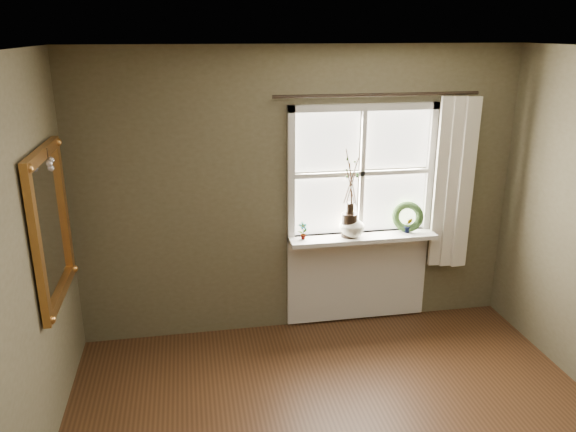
# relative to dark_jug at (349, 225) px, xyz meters

# --- Properties ---
(ceiling) EXTENTS (4.50, 4.50, 0.00)m
(ceiling) POSITION_rel_dark_jug_xyz_m (-0.42, -2.12, 1.57)
(ceiling) COLOR silver
(ceiling) RESTS_ON ground
(wall_back) EXTENTS (4.00, 0.10, 2.60)m
(wall_back) POSITION_rel_dark_jug_xyz_m (-0.42, 0.18, 0.27)
(wall_back) COLOR brown
(wall_back) RESTS_ON ground
(window_frame) EXTENTS (1.36, 0.06, 1.24)m
(window_frame) POSITION_rel_dark_jug_xyz_m (0.13, 0.11, 0.45)
(window_frame) COLOR silver
(window_frame) RESTS_ON wall_back
(window_sill) EXTENTS (1.36, 0.26, 0.04)m
(window_sill) POSITION_rel_dark_jug_xyz_m (0.13, 0.00, -0.13)
(window_sill) COLOR silver
(window_sill) RESTS_ON wall_back
(window_apron) EXTENTS (1.36, 0.04, 0.88)m
(window_apron) POSITION_rel_dark_jug_xyz_m (0.13, 0.11, -0.57)
(window_apron) COLOR silver
(window_apron) RESTS_ON ground
(dark_jug) EXTENTS (0.20, 0.20, 0.22)m
(dark_jug) POSITION_rel_dark_jug_xyz_m (0.00, 0.00, 0.00)
(dark_jug) COLOR black
(dark_jug) RESTS_ON window_sill
(cream_vase) EXTENTS (0.28, 0.28, 0.23)m
(cream_vase) POSITION_rel_dark_jug_xyz_m (0.02, 0.00, 0.01)
(cream_vase) COLOR silver
(cream_vase) RESTS_ON window_sill
(wreath) EXTENTS (0.32, 0.24, 0.30)m
(wreath) POSITION_rel_dark_jug_xyz_m (0.57, 0.04, -0.00)
(wreath) COLOR #28431D
(wreath) RESTS_ON window_sill
(potted_plant_left) EXTENTS (0.10, 0.08, 0.16)m
(potted_plant_left) POSITION_rel_dark_jug_xyz_m (-0.43, 0.00, -0.03)
(potted_plant_left) COLOR #28431D
(potted_plant_left) RESTS_ON window_sill
(potted_plant_right) EXTENTS (0.09, 0.08, 0.15)m
(potted_plant_right) POSITION_rel_dark_jug_xyz_m (0.56, 0.00, -0.04)
(potted_plant_right) COLOR #28431D
(potted_plant_right) RESTS_ON window_sill
(curtain) EXTENTS (0.36, 0.12, 1.59)m
(curtain) POSITION_rel_dark_jug_xyz_m (0.97, 0.01, 0.33)
(curtain) COLOR beige
(curtain) RESTS_ON wall_back
(curtain_rod) EXTENTS (1.84, 0.03, 0.03)m
(curtain_rod) POSITION_rel_dark_jug_xyz_m (0.23, 0.05, 1.15)
(curtain_rod) COLOR black
(curtain_rod) RESTS_ON wall_back
(gilt_mirror) EXTENTS (0.10, 0.93, 1.11)m
(gilt_mirror) POSITION_rel_dark_jug_xyz_m (-2.38, -0.65, 0.37)
(gilt_mirror) COLOR white
(gilt_mirror) RESTS_ON wall_left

